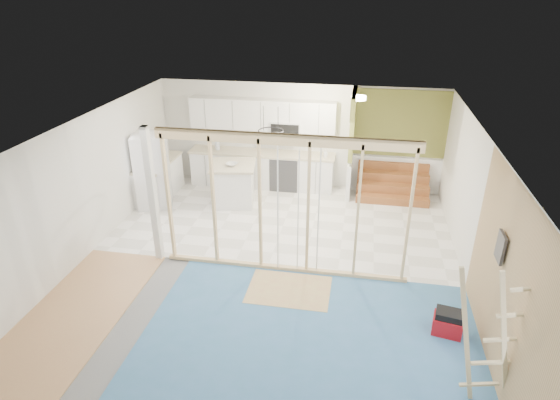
% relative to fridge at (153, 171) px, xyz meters
% --- Properties ---
extents(room, '(7.01, 8.01, 2.61)m').
position_rel_fridge_xyz_m(room, '(3.12, -2.16, 0.43)').
color(room, slate).
rests_on(room, ground).
extents(floor_overlays, '(7.00, 8.00, 0.03)m').
position_rel_fridge_xyz_m(floor_overlays, '(3.19, -2.10, -0.86)').
color(floor_overlays, white).
rests_on(floor_overlays, room).
extents(stud_frame, '(4.66, 0.14, 2.60)m').
position_rel_fridge_xyz_m(stud_frame, '(2.90, -2.16, 0.71)').
color(stud_frame, '#D2B180').
rests_on(stud_frame, room).
extents(base_cabinets, '(4.45, 2.24, 0.93)m').
position_rel_fridge_xyz_m(base_cabinets, '(1.51, 1.20, -0.40)').
color(base_cabinets, white).
rests_on(base_cabinets, room).
extents(upper_cabinets, '(3.60, 0.41, 0.85)m').
position_rel_fridge_xyz_m(upper_cabinets, '(2.28, 1.66, 0.95)').
color(upper_cabinets, white).
rests_on(upper_cabinets, room).
extents(green_partition, '(2.25, 1.51, 2.60)m').
position_rel_fridge_xyz_m(green_partition, '(5.16, 1.50, 0.07)').
color(green_partition, olive).
rests_on(green_partition, room).
extents(pot_rack, '(0.52, 0.52, 0.72)m').
position_rel_fridge_xyz_m(pot_rack, '(2.81, -0.27, 1.13)').
color(pot_rack, black).
rests_on(pot_rack, room).
extents(sheathing_panel, '(0.02, 4.00, 2.60)m').
position_rel_fridge_xyz_m(sheathing_panel, '(6.60, -4.16, 0.43)').
color(sheathing_panel, tan).
rests_on(sheathing_panel, room).
extents(electrical_panel, '(0.04, 0.30, 0.40)m').
position_rel_fridge_xyz_m(electrical_panel, '(6.55, -3.56, 0.78)').
color(electrical_panel, '#38393D').
rests_on(electrical_panel, room).
extents(ceiling_light, '(0.32, 0.32, 0.08)m').
position_rel_fridge_xyz_m(ceiling_light, '(4.52, 0.84, 1.67)').
color(ceiling_light, '#FFEABF').
rests_on(ceiling_light, room).
extents(fridge, '(0.97, 0.94, 1.74)m').
position_rel_fridge_xyz_m(fridge, '(0.00, 0.00, 0.00)').
color(fridge, silver).
rests_on(fridge, room).
extents(island, '(1.16, 1.16, 0.99)m').
position_rel_fridge_xyz_m(island, '(1.77, 0.44, -0.38)').
color(island, white).
rests_on(island, room).
extents(bowl, '(0.28, 0.28, 0.06)m').
position_rel_fridge_xyz_m(bowl, '(1.78, 0.35, 0.15)').
color(bowl, beige).
rests_on(bowl, island).
extents(soap_bottle_a, '(0.17, 0.17, 0.33)m').
position_rel_fridge_xyz_m(soap_bottle_a, '(1.08, 1.51, 0.22)').
color(soap_bottle_a, silver).
rests_on(soap_bottle_a, base_cabinets).
extents(soap_bottle_b, '(0.11, 0.11, 0.18)m').
position_rel_fridge_xyz_m(soap_bottle_b, '(3.82, 1.45, 0.15)').
color(soap_bottle_b, white).
rests_on(soap_bottle_b, base_cabinets).
extents(toolbox, '(0.48, 0.39, 0.40)m').
position_rel_fridge_xyz_m(toolbox, '(6.12, -3.39, -0.68)').
color(toolbox, '#9F0E15').
rests_on(toolbox, room).
extents(ladder, '(1.04, 0.05, 1.94)m').
position_rel_fridge_xyz_m(ladder, '(6.31, -4.61, 0.12)').
color(ladder, tan).
rests_on(ladder, room).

